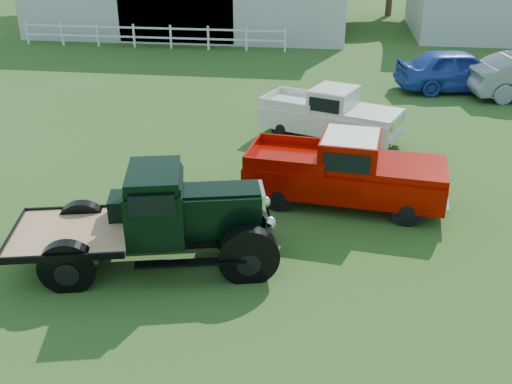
% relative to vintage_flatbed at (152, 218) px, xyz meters
% --- Properties ---
extents(ground, '(120.00, 120.00, 0.00)m').
position_rel_vintage_flatbed_xyz_m(ground, '(1.63, 0.10, -1.00)').
color(ground, '#2D5116').
extents(fence_rail, '(14.20, 0.16, 1.20)m').
position_rel_vintage_flatbed_xyz_m(fence_rail, '(-6.37, 20.10, -0.40)').
color(fence_rail, white).
rests_on(fence_rail, ground).
extents(vintage_flatbed, '(5.36, 3.13, 1.99)m').
position_rel_vintage_flatbed_xyz_m(vintage_flatbed, '(0.00, 0.00, 0.00)').
color(vintage_flatbed, black).
rests_on(vintage_flatbed, ground).
extents(red_pickup, '(4.93, 2.34, 1.74)m').
position_rel_vintage_flatbed_xyz_m(red_pickup, '(3.67, 3.18, -0.13)').
color(red_pickup, '#9D0800').
rests_on(red_pickup, ground).
extents(white_pickup, '(4.65, 3.12, 1.59)m').
position_rel_vintage_flatbed_xyz_m(white_pickup, '(3.22, 7.56, -0.20)').
color(white_pickup, silver).
rests_on(white_pickup, ground).
extents(misc_car_blue, '(5.07, 2.80, 1.63)m').
position_rel_vintage_flatbed_xyz_m(misc_car_blue, '(8.05, 13.81, -0.18)').
color(misc_car_blue, '#2343A2').
rests_on(misc_car_blue, ground).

